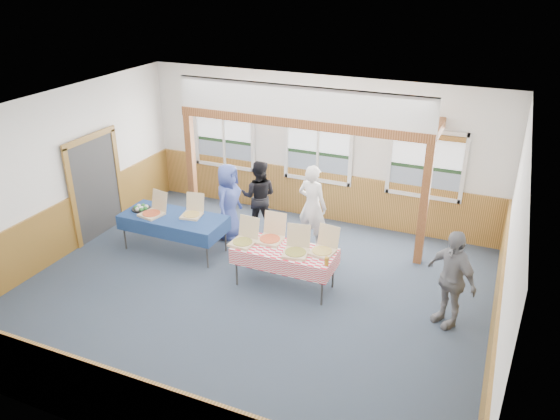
# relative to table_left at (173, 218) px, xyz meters

# --- Properties ---
(floor) EXTENTS (8.00, 8.00, 0.00)m
(floor) POSITION_rel_table_left_xyz_m (2.07, -0.86, -0.71)
(floor) COLOR #273240
(floor) RESTS_ON ground
(ceiling) EXTENTS (8.00, 8.00, 0.00)m
(ceiling) POSITION_rel_table_left_xyz_m (2.07, -0.86, 2.49)
(ceiling) COLOR white
(ceiling) RESTS_ON wall_back
(wall_back) EXTENTS (8.00, 0.00, 8.00)m
(wall_back) POSITION_rel_table_left_xyz_m (2.07, 2.64, 0.89)
(wall_back) COLOR silver
(wall_back) RESTS_ON floor
(wall_front) EXTENTS (8.00, 0.00, 8.00)m
(wall_front) POSITION_rel_table_left_xyz_m (2.07, -4.36, 0.89)
(wall_front) COLOR silver
(wall_front) RESTS_ON floor
(wall_left) EXTENTS (0.00, 8.00, 8.00)m
(wall_left) POSITION_rel_table_left_xyz_m (-1.93, -0.86, 0.89)
(wall_left) COLOR silver
(wall_left) RESTS_ON floor
(wall_right) EXTENTS (0.00, 8.00, 8.00)m
(wall_right) POSITION_rel_table_left_xyz_m (6.07, -0.86, 0.89)
(wall_right) COLOR silver
(wall_right) RESTS_ON floor
(wainscot_back) EXTENTS (7.98, 0.05, 1.10)m
(wainscot_back) POSITION_rel_table_left_xyz_m (2.07, 2.61, -0.16)
(wainscot_back) COLOR brown
(wainscot_back) RESTS_ON floor
(wainscot_front) EXTENTS (7.98, 0.05, 1.10)m
(wainscot_front) POSITION_rel_table_left_xyz_m (2.07, -4.34, -0.16)
(wainscot_front) COLOR brown
(wainscot_front) RESTS_ON floor
(wainscot_left) EXTENTS (0.05, 6.98, 1.10)m
(wainscot_left) POSITION_rel_table_left_xyz_m (-1.90, -0.86, -0.16)
(wainscot_left) COLOR brown
(wainscot_left) RESTS_ON floor
(wainscot_right) EXTENTS (0.05, 6.98, 1.10)m
(wainscot_right) POSITION_rel_table_left_xyz_m (6.05, -0.86, -0.16)
(wainscot_right) COLOR brown
(wainscot_right) RESTS_ON floor
(cased_opening) EXTENTS (0.06, 1.30, 2.10)m
(cased_opening) POSITION_rel_table_left_xyz_m (-1.89, 0.04, 0.34)
(cased_opening) COLOR #313131
(cased_opening) RESTS_ON wall_left
(window_left) EXTENTS (1.56, 0.10, 1.46)m
(window_left) POSITION_rel_table_left_xyz_m (-0.23, 2.59, 0.97)
(window_left) COLOR silver
(window_left) RESTS_ON wall_back
(window_mid) EXTENTS (1.56, 0.10, 1.46)m
(window_mid) POSITION_rel_table_left_xyz_m (2.07, 2.59, 0.97)
(window_mid) COLOR silver
(window_mid) RESTS_ON wall_back
(window_right) EXTENTS (1.56, 0.10, 1.46)m
(window_right) POSITION_rel_table_left_xyz_m (4.37, 2.59, 0.97)
(window_right) COLOR silver
(window_right) RESTS_ON wall_back
(post_left) EXTENTS (0.15, 0.15, 2.40)m
(post_left) POSITION_rel_table_left_xyz_m (-0.43, 1.44, 0.49)
(post_left) COLOR #603215
(post_left) RESTS_ON floor
(post_right) EXTENTS (0.15, 0.15, 2.40)m
(post_right) POSITION_rel_table_left_xyz_m (4.57, 1.44, 0.49)
(post_right) COLOR #603215
(post_right) RESTS_ON floor
(cross_beam) EXTENTS (5.15, 0.18, 0.18)m
(cross_beam) POSITION_rel_table_left_xyz_m (2.07, 1.44, 1.78)
(cross_beam) COLOR #603215
(cross_beam) RESTS_ON post_left
(table_left) EXTENTS (2.14, 1.05, 0.76)m
(table_left) POSITION_rel_table_left_xyz_m (0.00, 0.00, 0.00)
(table_left) COLOR #313131
(table_left) RESTS_ON floor
(table_right) EXTENTS (1.89, 1.07, 0.76)m
(table_right) POSITION_rel_table_left_xyz_m (2.54, -0.37, -0.01)
(table_right) COLOR #313131
(table_right) RESTS_ON floor
(pizza_box_a) EXTENTS (0.49, 0.56, 0.44)m
(pizza_box_a) POSITION_rel_table_left_xyz_m (-0.39, -0.11, 0.12)
(pizza_box_a) COLOR #CAB887
(pizza_box_a) RESTS_ON table_left
(pizza_box_b) EXTENTS (0.43, 0.50, 0.40)m
(pizza_box_b) POSITION_rel_table_left_xyz_m (0.34, 0.16, 0.11)
(pizza_box_b) COLOR #CAB887
(pizza_box_b) RESTS_ON table_left
(pizza_box_c) EXTENTS (0.43, 0.51, 0.43)m
(pizza_box_c) POSITION_rel_table_left_xyz_m (1.79, -0.47, 0.12)
(pizza_box_c) COLOR #CAB887
(pizza_box_c) RESTS_ON table_right
(pizza_box_d) EXTENTS (0.43, 0.52, 0.46)m
(pizza_box_d) POSITION_rel_table_left_xyz_m (2.19, -0.18, 0.12)
(pizza_box_d) COLOR #CAB887
(pizza_box_d) RESTS_ON table_right
(pizza_box_e) EXTENTS (0.49, 0.56, 0.45)m
(pizza_box_e) POSITION_rel_table_left_xyz_m (2.78, -0.45, 0.12)
(pizza_box_e) COLOR #CAB887
(pizza_box_e) RESTS_ON table_right
(pizza_box_f) EXTENTS (0.46, 0.53, 0.43)m
(pizza_box_f) POSITION_rel_table_left_xyz_m (3.19, -0.23, 0.12)
(pizza_box_f) COLOR #CAB887
(pizza_box_f) RESTS_ON table_right
(veggie_tray) EXTENTS (0.38, 0.38, 0.09)m
(veggie_tray) POSITION_rel_table_left_xyz_m (-0.75, -0.00, 0.08)
(veggie_tray) COLOR black
(veggie_tray) RESTS_ON table_left
(drink_glass) EXTENTS (0.07, 0.07, 0.15)m
(drink_glass) POSITION_rel_table_left_xyz_m (3.39, -0.62, 0.13)
(drink_glass) COLOR #A6741B
(drink_glass) RESTS_ON table_right
(woman_white) EXTENTS (0.70, 0.54, 1.73)m
(woman_white) POSITION_rel_table_left_xyz_m (2.43, 1.30, 0.16)
(woman_white) COLOR silver
(woman_white) RESTS_ON floor
(woman_black) EXTENTS (0.89, 0.76, 1.57)m
(woman_black) POSITION_rel_table_left_xyz_m (1.16, 1.50, 0.08)
(woman_black) COLOR black
(woman_black) RESTS_ON floor
(man_blue) EXTENTS (0.54, 0.80, 1.61)m
(man_blue) POSITION_rel_table_left_xyz_m (0.72, 0.96, 0.10)
(man_blue) COLOR #3E4F9C
(man_blue) RESTS_ON floor
(person_grey) EXTENTS (1.01, 0.91, 1.64)m
(person_grey) POSITION_rel_table_left_xyz_m (5.33, -0.34, 0.11)
(person_grey) COLOR gray
(person_grey) RESTS_ON floor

